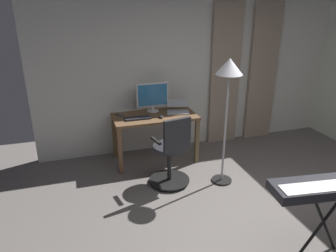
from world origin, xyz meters
name	(u,v)px	position (x,y,z in m)	size (l,w,h in m)	color
ground_plane	(289,248)	(0.00, 0.00, 0.00)	(7.25, 7.25, 0.00)	#66605D
back_room_partition	(193,70)	(0.00, -2.79, 1.30)	(5.16, 0.10, 2.61)	silver
curtain_left_panel	(263,73)	(-1.26, -2.68, 1.18)	(0.52, 0.06, 2.37)	tan
curtain_right_panel	(225,76)	(-0.53, -2.68, 1.18)	(0.52, 0.06, 2.37)	tan
desk	(155,122)	(0.80, -2.32, 0.63)	(1.26, 0.63, 0.74)	brown
office_chair	(172,153)	(0.78, -1.52, 0.47)	(0.56, 0.56, 1.00)	black
computer_monitor	(153,96)	(0.77, -2.52, 0.99)	(0.50, 0.18, 0.45)	white
computer_keyboard	(138,118)	(1.08, -2.24, 0.75)	(0.39, 0.14, 0.02)	#232328
laptop	(178,109)	(0.41, -2.37, 0.80)	(0.41, 0.40, 0.16)	#B7BCC1
computer_mouse	(161,117)	(0.74, -2.18, 0.76)	(0.06, 0.10, 0.04)	#232328
cell_phone_by_monitor	(120,115)	(1.30, -2.48, 0.75)	(0.07, 0.14, 0.01)	#333338
piano_keyboard	(331,188)	(-0.24, 0.12, 0.74)	(1.17, 0.46, 0.81)	black
floor_lamp	(229,79)	(0.08, -1.40, 1.45)	(0.34, 0.34, 1.71)	black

